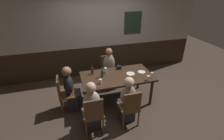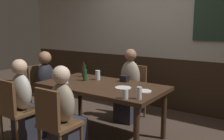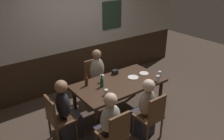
# 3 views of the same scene
# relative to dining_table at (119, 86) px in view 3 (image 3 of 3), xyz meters

# --- Properties ---
(ground_plane) EXTENTS (12.00, 12.00, 0.00)m
(ground_plane) POSITION_rel_dining_table_xyz_m (0.00, 0.00, -0.66)
(ground_plane) COLOR #423328
(wall_back) EXTENTS (6.40, 0.13, 2.60)m
(wall_back) POSITION_rel_dining_table_xyz_m (0.01, 1.65, 0.64)
(wall_back) COLOR #332316
(wall_back) RESTS_ON ground_plane
(dining_table) EXTENTS (1.73, 0.93, 0.74)m
(dining_table) POSITION_rel_dining_table_xyz_m (0.00, 0.00, 0.00)
(dining_table) COLOR #382316
(dining_table) RESTS_ON ground_plane
(chair_left_near) EXTENTS (0.40, 0.40, 0.88)m
(chair_left_near) POSITION_rel_dining_table_xyz_m (-0.76, -0.88, -0.17)
(chair_left_near) COLOR brown
(chair_left_near) RESTS_ON ground_plane
(chair_head_west) EXTENTS (0.40, 0.40, 0.88)m
(chair_head_west) POSITION_rel_dining_table_xyz_m (-1.28, 0.00, -0.17)
(chair_head_west) COLOR brown
(chair_head_west) RESTS_ON ground_plane
(chair_mid_far) EXTENTS (0.40, 0.40, 0.88)m
(chair_mid_far) POSITION_rel_dining_table_xyz_m (0.00, 0.88, -0.17)
(chair_mid_far) COLOR brown
(chair_mid_far) RESTS_ON ground_plane
(chair_mid_near) EXTENTS (0.40, 0.40, 0.88)m
(chair_mid_near) POSITION_rel_dining_table_xyz_m (0.00, -0.88, -0.17)
(chair_mid_near) COLOR brown
(chair_mid_near) RESTS_ON ground_plane
(person_left_near) EXTENTS (0.34, 0.37, 1.12)m
(person_left_near) POSITION_rel_dining_table_xyz_m (-0.76, -0.72, -0.19)
(person_left_near) COLOR #2D2D38
(person_left_near) RESTS_ON ground_plane
(person_head_west) EXTENTS (0.37, 0.34, 1.13)m
(person_head_west) POSITION_rel_dining_table_xyz_m (-1.12, 0.00, -0.18)
(person_head_west) COLOR #2D2D38
(person_head_west) RESTS_ON ground_plane
(person_mid_far) EXTENTS (0.34, 0.37, 1.18)m
(person_mid_far) POSITION_rel_dining_table_xyz_m (-0.00, 0.72, -0.16)
(person_mid_far) COLOR #2D2D38
(person_mid_far) RESTS_ON ground_plane
(person_mid_near) EXTENTS (0.34, 0.37, 1.11)m
(person_mid_near) POSITION_rel_dining_table_xyz_m (0.00, -0.72, -0.19)
(person_mid_near) COLOR #2D2D38
(person_mid_near) RESTS_ON ground_plane
(highball_clear) EXTENTS (0.07, 0.07, 0.14)m
(highball_clear) POSITION_rel_dining_table_xyz_m (-0.24, 0.21, 0.14)
(highball_clear) COLOR silver
(highball_clear) RESTS_ON dining_table
(beer_glass_tall) EXTENTS (0.06, 0.06, 0.10)m
(beer_glass_tall) POSITION_rel_dining_table_xyz_m (-0.46, -0.23, 0.12)
(beer_glass_tall) COLOR silver
(beer_glass_tall) RESTS_ON dining_table
(tumbler_short) EXTENTS (0.06, 0.06, 0.14)m
(tumbler_short) POSITION_rel_dining_table_xyz_m (0.76, -0.32, 0.14)
(tumbler_short) COLOR silver
(tumbler_short) RESTS_ON dining_table
(pint_glass_pale) EXTENTS (0.07, 0.07, 0.11)m
(pint_glass_pale) POSITION_rel_dining_table_xyz_m (0.62, -0.40, 0.13)
(pint_glass_pale) COLOR silver
(pint_glass_pale) RESTS_ON dining_table
(beer_bottle_green) EXTENTS (0.06, 0.06, 0.24)m
(beer_bottle_green) POSITION_rel_dining_table_xyz_m (-0.36, 0.05, 0.17)
(beer_bottle_green) COLOR #194723
(beer_bottle_green) RESTS_ON dining_table
(beer_bottle_brown) EXTENTS (0.06, 0.06, 0.23)m
(beer_bottle_brown) POSITION_rel_dining_table_xyz_m (-0.56, 0.26, 0.17)
(beer_bottle_brown) COLOR #42230F
(beer_bottle_brown) RESTS_ON dining_table
(plate_white_large) EXTENTS (0.21, 0.21, 0.01)m
(plate_white_large) POSITION_rel_dining_table_xyz_m (0.35, -0.01, 0.08)
(plate_white_large) COLOR white
(plate_white_large) RESTS_ON dining_table
(plate_white_small) EXTENTS (0.19, 0.19, 0.01)m
(plate_white_small) POSITION_rel_dining_table_xyz_m (0.65, 0.00, 0.08)
(plate_white_small) COLOR white
(plate_white_small) RESTS_ON dining_table
(condiment_caddy) EXTENTS (0.11, 0.09, 0.09)m
(condiment_caddy) POSITION_rel_dining_table_xyz_m (0.16, 0.33, 0.12)
(condiment_caddy) COLOR black
(condiment_caddy) RESTS_ON dining_table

